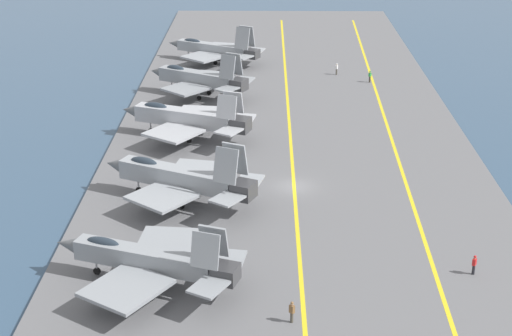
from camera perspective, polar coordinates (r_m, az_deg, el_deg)
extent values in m
plane|color=#334C66|center=(79.75, 2.78, -1.61)|extent=(2000.00, 2000.00, 0.00)
cube|color=slate|center=(79.67, 2.78, -1.47)|extent=(173.61, 41.67, 0.40)
cube|color=yellow|center=(80.82, 10.93, -1.36)|extent=(156.19, 5.07, 0.01)
cube|color=yellow|center=(79.58, 2.78, -1.34)|extent=(156.25, 0.36, 0.01)
cube|color=gray|center=(62.31, -8.18, -6.52)|extent=(5.27, 11.53, 1.59)
cone|color=#5B5E60|center=(65.46, -13.47, -5.42)|extent=(2.14, 2.57, 1.51)
cube|color=#38383A|center=(59.72, -2.22, -7.68)|extent=(2.34, 2.38, 1.35)
ellipsoid|color=#232D38|center=(63.53, -11.07, -5.34)|extent=(1.74, 2.96, 0.88)
cube|color=gray|center=(59.70, -9.41, -8.60)|extent=(7.45, 7.27, 0.28)
cube|color=gray|center=(65.19, -6.40, -5.52)|extent=(6.02, 5.49, 0.28)
cube|color=gray|center=(58.40, -3.71, -6.02)|extent=(1.52, 2.36, 2.70)
cube|color=gray|center=(59.75, -3.08, -5.29)|extent=(1.52, 2.36, 2.70)
cube|color=gray|center=(58.14, -3.47, -8.63)|extent=(3.51, 3.28, 0.20)
cube|color=gray|center=(61.63, -1.88, -6.62)|extent=(3.11, 2.61, 0.20)
cylinder|color=#B2B2B7|center=(65.01, -11.52, -7.01)|extent=(0.16, 0.16, 1.51)
cylinder|color=black|center=(65.23, -11.49, -7.36)|extent=(0.40, 0.64, 0.60)
cylinder|color=#B2B2B7|center=(61.76, -7.60, -8.44)|extent=(0.16, 0.16, 1.51)
cylinder|color=black|center=(62.00, -7.58, -8.80)|extent=(0.40, 0.64, 0.60)
cylinder|color=#B2B2B7|center=(63.45, -6.69, -7.47)|extent=(0.16, 0.16, 1.51)
cylinder|color=black|center=(63.68, -6.67, -7.82)|extent=(0.40, 0.64, 0.60)
cube|color=#93999E|center=(75.69, -5.79, -0.64)|extent=(6.72, 11.74, 1.85)
cone|color=#5B5E60|center=(79.32, -10.14, 0.24)|extent=(2.55, 2.81, 1.75)
cube|color=#38383A|center=(72.50, -0.92, -1.62)|extent=(2.75, 2.67, 1.57)
ellipsoid|color=#232D38|center=(77.20, -8.16, 0.43)|extent=(2.15, 3.09, 1.02)
cube|color=#93999E|center=(73.12, -6.86, -2.09)|extent=(7.14, 7.18, 0.28)
cube|color=#93999E|center=(78.42, -4.25, -0.19)|extent=(5.85, 6.05, 0.28)
cube|color=#93999E|center=(71.22, -2.22, 0.16)|extent=(1.86, 2.49, 3.25)
cube|color=#93999E|center=(72.81, -1.51, 0.69)|extent=(1.86, 2.49, 3.25)
cube|color=#93999E|center=(70.83, -2.10, -2.25)|extent=(3.60, 3.47, 0.20)
cube|color=#93999E|center=(74.60, -0.46, -0.88)|extent=(3.29, 2.92, 0.20)
cylinder|color=#B2B2B7|center=(78.65, -8.55, -1.24)|extent=(0.16, 0.16, 1.64)
cylinder|color=black|center=(78.86, -8.53, -1.58)|extent=(0.45, 0.64, 0.60)
cylinder|color=#B2B2B7|center=(74.83, -5.44, -2.38)|extent=(0.16, 0.16, 1.64)
cylinder|color=black|center=(75.05, -5.43, -2.74)|extent=(0.45, 0.64, 0.60)
cylinder|color=#B2B2B7|center=(76.84, -4.46, -1.64)|extent=(0.16, 0.16, 1.64)
cylinder|color=black|center=(77.06, -4.45, -1.99)|extent=(0.45, 0.64, 0.60)
cube|color=#A8AAAF|center=(91.87, -5.27, 3.69)|extent=(5.94, 11.95, 1.87)
cone|color=#5B5E60|center=(95.05, -9.07, 4.16)|extent=(2.46, 2.75, 1.77)
cube|color=#38383A|center=(89.07, -1.11, 3.16)|extent=(2.69, 2.58, 1.59)
ellipsoid|color=#232D38|center=(93.20, -7.32, 4.46)|extent=(1.98, 3.11, 1.03)
cube|color=#A8AAAF|center=(88.93, -6.01, 2.58)|extent=(7.25, 7.25, 0.28)
cube|color=#A8AAAF|center=(94.91, -4.09, 3.98)|extent=(5.76, 5.75, 0.28)
cube|color=#A8AAAF|center=(87.95, -2.16, 4.45)|extent=(1.58, 2.43, 2.65)
cube|color=#A8AAAF|center=(89.66, -1.66, 4.82)|extent=(1.58, 2.43, 2.65)
cube|color=#A8AAAF|center=(87.22, -1.99, 2.71)|extent=(3.57, 3.38, 0.20)
cube|color=#A8AAAF|center=(91.28, -0.85, 3.66)|extent=(3.16, 2.74, 0.20)
cylinder|color=#B2B2B7|center=(94.43, -7.67, 3.00)|extent=(0.16, 0.16, 1.61)
cylinder|color=black|center=(94.60, -7.66, 2.71)|extent=(0.41, 0.64, 0.60)
cylinder|color=#B2B2B7|center=(90.85, -4.89, 2.31)|extent=(0.16, 0.16, 1.61)
cylinder|color=black|center=(91.03, -4.88, 2.01)|extent=(0.41, 0.64, 0.60)
cylinder|color=#B2B2B7|center=(93.05, -4.20, 2.84)|extent=(0.16, 0.16, 1.61)
cylinder|color=black|center=(93.23, -4.19, 2.55)|extent=(0.41, 0.64, 0.60)
cube|color=gray|center=(106.97, -4.34, 6.55)|extent=(6.78, 10.69, 1.80)
cone|color=#5B5E60|center=(110.50, -7.20, 6.97)|extent=(2.49, 2.66, 1.71)
cube|color=#38383A|center=(103.66, -1.24, 6.07)|extent=(2.67, 2.56, 1.53)
ellipsoid|color=#232D38|center=(108.55, -5.88, 7.21)|extent=(2.14, 2.86, 0.99)
cube|color=gray|center=(104.31, -5.14, 5.76)|extent=(6.79, 6.79, 0.28)
cube|color=gray|center=(109.61, -3.23, 6.67)|extent=(5.81, 5.82, 0.28)
cube|color=gray|center=(102.77, -2.10, 7.34)|extent=(1.82, 2.31, 3.06)
cube|color=gray|center=(104.34, -1.57, 7.59)|extent=(1.82, 2.31, 3.06)
cube|color=gray|center=(101.98, -2.11, 5.78)|extent=(3.50, 3.38, 0.20)
cube|color=gray|center=(105.78, -0.83, 6.43)|extent=(3.31, 2.86, 0.20)
cylinder|color=#B2B2B7|center=(109.69, -6.15, 5.94)|extent=(0.16, 0.16, 1.72)
cylinder|color=black|center=(109.86, -6.14, 5.67)|extent=(0.47, 0.63, 0.60)
cylinder|color=#B2B2B7|center=(105.89, -4.17, 5.39)|extent=(0.16, 0.16, 1.72)
cylinder|color=black|center=(106.06, -4.16, 5.10)|extent=(0.47, 0.63, 0.60)
cylinder|color=#B2B2B7|center=(107.91, -3.45, 5.75)|extent=(0.16, 0.16, 1.72)
cylinder|color=black|center=(108.08, -3.44, 5.47)|extent=(0.47, 0.63, 0.60)
cube|color=#93999E|center=(124.00, -3.21, 8.68)|extent=(6.75, 11.37, 1.56)
cone|color=#5B5E60|center=(127.58, -5.94, 9.00)|extent=(2.33, 2.68, 1.48)
cube|color=#38383A|center=(120.64, -0.27, 8.31)|extent=(2.47, 2.53, 1.32)
ellipsoid|color=#232D38|center=(125.66, -4.67, 9.18)|extent=(2.07, 2.98, 0.86)
cube|color=#93999E|center=(121.18, -3.84, 8.07)|extent=(7.20, 7.21, 0.28)
cube|color=#93999E|center=(126.70, -2.28, 8.77)|extent=(6.06, 6.15, 0.28)
cube|color=#93999E|center=(119.94, -1.01, 9.42)|extent=(1.90, 2.47, 3.27)
cube|color=#93999E|center=(121.34, -0.64, 9.58)|extent=(1.90, 2.47, 3.27)
cube|color=#93999E|center=(119.01, -0.97, 8.10)|extent=(3.60, 3.48, 0.20)
cube|color=#93999E|center=(122.73, 0.00, 8.56)|extent=(3.33, 2.97, 0.20)
cylinder|color=#B2B2B7|center=(126.62, -4.95, 8.24)|extent=(0.16, 0.16, 1.41)
cylinder|color=black|center=(126.73, -4.94, 8.06)|extent=(0.47, 0.63, 0.60)
cylinder|color=#B2B2B7|center=(122.87, -2.97, 7.83)|extent=(0.16, 0.16, 1.41)
cylinder|color=black|center=(122.98, -2.96, 7.65)|extent=(0.47, 0.63, 0.60)
cylinder|color=#B2B2B7|center=(124.69, -2.46, 8.07)|extent=(0.16, 0.16, 1.41)
cylinder|color=black|center=(124.80, -2.45, 7.89)|extent=(0.47, 0.63, 0.60)
cylinder|color=#4C473D|center=(118.05, 5.88, 6.97)|extent=(0.24, 0.24, 0.87)
cube|color=white|center=(117.85, 5.89, 7.31)|extent=(0.46, 0.41, 0.56)
sphere|color=beige|center=(117.75, 5.90, 7.50)|extent=(0.22, 0.22, 0.22)
sphere|color=white|center=(117.73, 5.90, 7.53)|extent=(0.24, 0.24, 0.24)
cylinder|color=#383328|center=(114.83, 8.27, 6.40)|extent=(0.24, 0.24, 0.88)
cube|color=green|center=(114.64, 8.29, 6.74)|extent=(0.46, 0.45, 0.52)
sphere|color=tan|center=(114.53, 8.30, 6.92)|extent=(0.22, 0.22, 0.22)
sphere|color=green|center=(114.51, 8.30, 6.95)|extent=(0.24, 0.24, 0.24)
cylinder|color=#4C473D|center=(58.19, 2.62, -10.80)|extent=(0.24, 0.24, 0.82)
cube|color=brown|center=(57.79, 2.63, -10.21)|extent=(0.45, 0.45, 0.62)
sphere|color=beige|center=(57.55, 2.64, -9.84)|extent=(0.22, 0.22, 0.22)
sphere|color=brown|center=(57.52, 2.64, -9.79)|extent=(0.24, 0.24, 0.24)
cylinder|color=#232328|center=(66.29, 15.54, -7.13)|extent=(0.24, 0.24, 0.84)
cube|color=red|center=(65.95, 15.60, -6.60)|extent=(0.46, 0.43, 0.57)
sphere|color=beige|center=(65.76, 15.64, -6.29)|extent=(0.22, 0.22, 0.22)
sphere|color=red|center=(65.73, 15.65, -6.24)|extent=(0.24, 0.24, 0.24)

